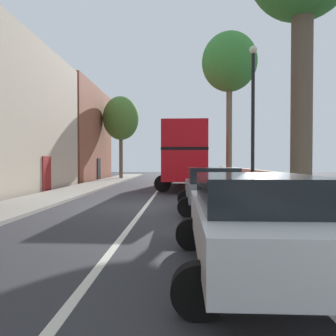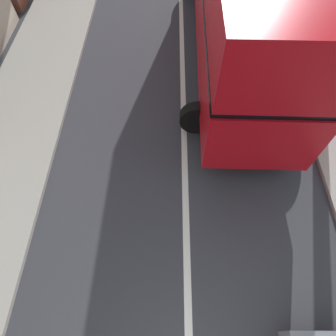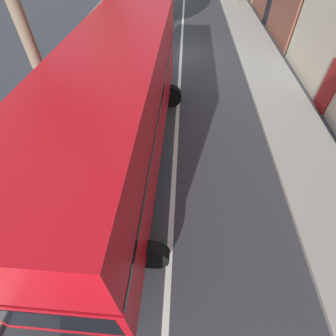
% 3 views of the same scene
% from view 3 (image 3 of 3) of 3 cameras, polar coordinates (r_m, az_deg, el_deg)
% --- Properties ---
extents(ground_plane, '(84.00, 84.00, 0.00)m').
position_cam_3_polar(ground_plane, '(17.38, 3.06, 25.21)').
color(ground_plane, '#333338').
extents(road_centre_line, '(0.16, 54.00, 0.01)m').
position_cam_3_polar(road_centre_line, '(17.37, 3.06, 25.22)').
color(road_centre_line, silver).
rests_on(road_centre_line, ground).
extents(sidewalk_left, '(2.60, 60.00, 0.12)m').
position_cam_3_polar(sidewalk_left, '(18.00, 20.35, 23.68)').
color(sidewalk_left, '#9E998E').
rests_on(sidewalk_left, ground).
extents(sidewalk_right, '(2.60, 60.00, 0.12)m').
position_cam_3_polar(sidewalk_right, '(18.07, -14.33, 25.07)').
color(sidewalk_right, '#9E998E').
rests_on(sidewalk_right, ground).
extents(boundary_wall_right, '(0.36, 54.00, 1.24)m').
position_cam_3_polar(boundary_wall_right, '(18.37, -19.85, 26.18)').
color(boundary_wall_right, beige).
rests_on(boundary_wall_right, ground).
extents(double_decker_bus, '(3.70, 11.03, 4.06)m').
position_cam_3_polar(double_decker_bus, '(7.68, -11.22, 14.34)').
color(double_decker_bus, red).
rests_on(double_decker_bus, ground).
extents(parked_car_grey_right_1, '(2.48, 3.98, 1.58)m').
position_cam_3_polar(parked_car_grey_right_1, '(18.19, -5.77, 29.10)').
color(parked_car_grey_right_1, slate).
rests_on(parked_car_grey_right_1, ground).
extents(parked_car_white_right_3, '(2.49, 4.57, 1.59)m').
position_cam_3_polar(parked_car_white_right_3, '(24.38, -3.42, 33.79)').
color(parked_car_white_right_3, silver).
rests_on(parked_car_white_right_3, ground).
extents(litter_bin_right, '(0.55, 0.55, 1.02)m').
position_cam_3_polar(litter_bin_right, '(26.53, -10.19, 33.73)').
color(litter_bin_right, black).
rests_on(litter_bin_right, sidewalk_right).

